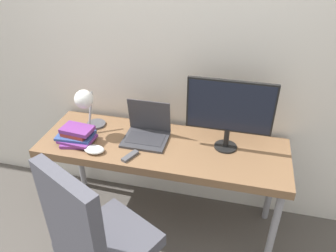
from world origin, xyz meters
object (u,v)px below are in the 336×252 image
(laptop, at_px, (147,132))
(office_chair, at_px, (95,239))
(book_stack, at_px, (77,135))
(desk_lamp, at_px, (86,103))
(monitor, at_px, (230,110))
(game_controller, at_px, (94,150))

(laptop, bearing_deg, office_chair, -93.71)
(laptop, relative_size, book_stack, 1.15)
(book_stack, bearing_deg, laptop, 18.95)
(desk_lamp, bearing_deg, book_stack, -105.29)
(laptop, distance_m, office_chair, 0.84)
(monitor, bearing_deg, book_stack, -169.99)
(monitor, bearing_deg, game_controller, -162.68)
(laptop, distance_m, monitor, 0.61)
(book_stack, bearing_deg, desk_lamp, 74.71)
(office_chair, relative_size, book_stack, 4.22)
(game_controller, bearing_deg, office_chair, -66.79)
(game_controller, bearing_deg, monitor, 17.32)
(laptop, xyz_separation_m, book_stack, (-0.47, -0.16, -0.00))
(monitor, bearing_deg, office_chair, -126.30)
(book_stack, bearing_deg, office_chair, -57.84)
(desk_lamp, relative_size, game_controller, 2.52)
(book_stack, bearing_deg, monitor, 10.01)
(desk_lamp, xyz_separation_m, book_stack, (-0.04, -0.13, -0.20))
(office_chair, xyz_separation_m, book_stack, (-0.41, 0.66, 0.19))
(monitor, xyz_separation_m, office_chair, (-0.62, -0.84, -0.43))
(monitor, relative_size, game_controller, 4.03)
(laptop, relative_size, monitor, 0.55)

